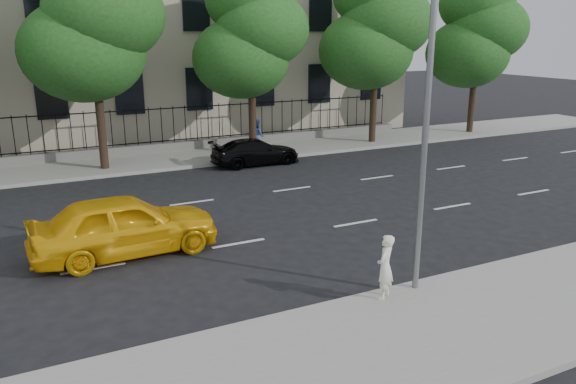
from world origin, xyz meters
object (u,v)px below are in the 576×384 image
Objects in this scene: yellow_taxi at (125,225)px; black_sedan at (256,152)px; woman_near at (385,267)px; street_light at (413,66)px.

yellow_taxi is 11.21m from black_sedan.
woman_near reaches higher than black_sedan.
black_sedan is at bearing 81.79° from street_light.
black_sedan is at bearing -44.16° from yellow_taxi.
street_light reaches higher than woman_near.
yellow_taxi is 7.17m from woman_near.
black_sedan is at bearing -137.53° from woman_near.
street_light is at bearing 172.12° from black_sedan.
yellow_taxi reaches higher than woman_near.
black_sedan is (7.44, 8.38, -0.25)m from yellow_taxi.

